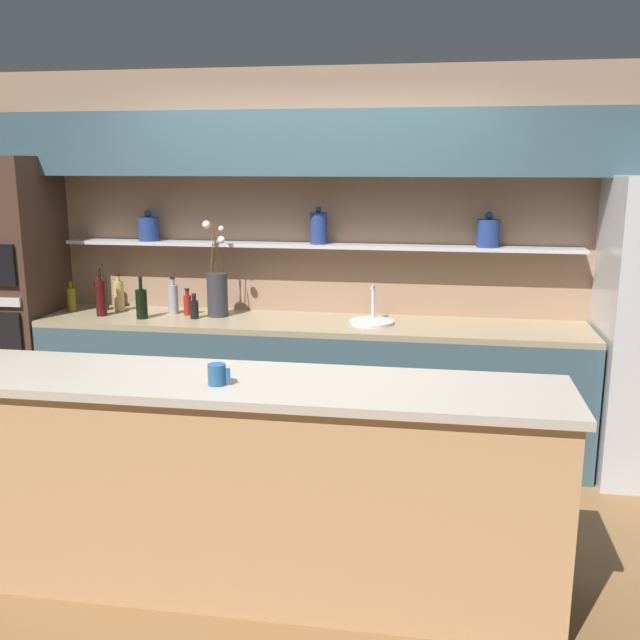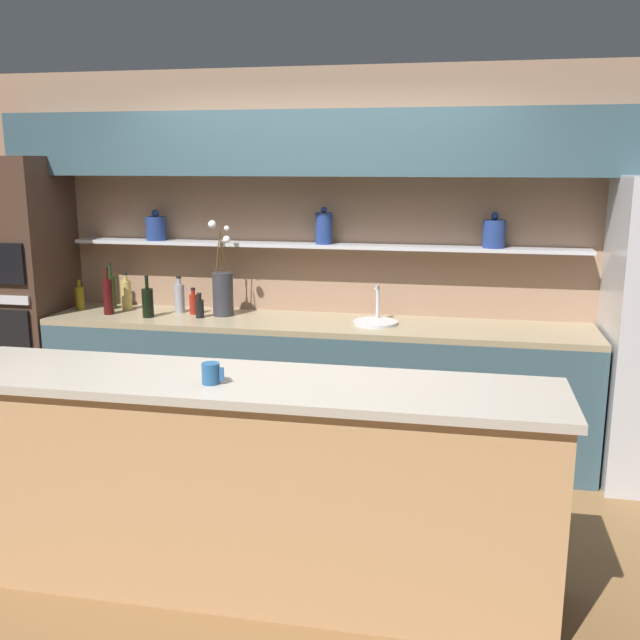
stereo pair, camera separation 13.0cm
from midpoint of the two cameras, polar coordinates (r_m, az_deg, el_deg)
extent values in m
plane|color=brown|center=(4.00, -4.77, -17.08)|extent=(12.00, 12.00, 0.00)
cube|color=#937056|center=(5.09, -0.65, 4.95)|extent=(5.20, 0.10, 2.60)
cube|color=#B7B7BC|center=(4.94, -1.21, 5.97)|extent=(3.60, 0.18, 0.02)
cylinder|color=navy|center=(5.27, -14.24, 7.07)|extent=(0.15, 0.15, 0.17)
sphere|color=navy|center=(5.27, -14.30, 8.25)|extent=(0.05, 0.05, 0.05)
cylinder|color=navy|center=(4.91, -0.87, 7.34)|extent=(0.12, 0.12, 0.21)
sphere|color=navy|center=(4.90, -0.88, 8.82)|extent=(0.04, 0.04, 0.04)
cylinder|color=navy|center=(4.84, 12.56, 6.78)|extent=(0.15, 0.15, 0.18)
sphere|color=navy|center=(4.83, 12.62, 8.15)|extent=(0.05, 0.05, 0.05)
cube|color=#334C56|center=(4.83, -1.14, 13.94)|extent=(4.42, 0.34, 0.42)
cube|color=#334C56|center=(4.94, -1.62, -5.55)|extent=(3.70, 0.62, 0.88)
cube|color=gray|center=(4.81, -1.66, -0.34)|extent=(3.70, 0.62, 0.04)
cube|color=tan|center=(3.42, -6.66, -13.29)|extent=(2.80, 0.55, 0.98)
cube|color=#ADA393|center=(3.23, -6.89, -5.11)|extent=(2.86, 0.61, 0.04)
cube|color=#3D281E|center=(5.65, -24.40, 1.56)|extent=(0.71, 0.62, 2.01)
cylinder|color=#2D2D33|center=(5.00, -8.95, 2.01)|extent=(0.14, 0.14, 0.30)
cylinder|color=#4C3319|center=(5.00, -9.07, 4.94)|extent=(0.03, 0.01, 0.20)
sphere|color=silver|center=(5.03, -9.14, 6.16)|extent=(0.05, 0.05, 0.05)
cylinder|color=#4C3319|center=(4.97, -9.35, 5.62)|extent=(0.02, 0.09, 0.32)
sphere|color=silver|center=(4.97, -9.83, 7.52)|extent=(0.06, 0.06, 0.06)
cylinder|color=#4C3319|center=(4.95, -9.01, 5.48)|extent=(0.02, 0.06, 0.30)
sphere|color=silver|center=(4.91, -8.67, 7.24)|extent=(0.04, 0.04, 0.04)
cylinder|color=#4C3319|center=(4.94, -8.88, 5.03)|extent=(0.05, 0.05, 0.23)
sphere|color=silver|center=(4.89, -8.67, 6.36)|extent=(0.05, 0.05, 0.05)
cylinder|color=#B7B7BC|center=(4.75, 3.34, -0.17)|extent=(0.30, 0.30, 0.02)
cylinder|color=#B7B7BC|center=(4.83, 3.50, 1.51)|extent=(0.02, 0.02, 0.22)
cylinder|color=#B7B7BC|center=(4.75, 3.44, 2.67)|extent=(0.02, 0.12, 0.02)
cylinder|color=maroon|center=(5.09, -11.27, 1.17)|extent=(0.06, 0.06, 0.14)
cylinder|color=maroon|center=(5.07, -11.32, 2.13)|extent=(0.03, 0.03, 0.04)
cylinder|color=black|center=(5.07, -11.33, 2.40)|extent=(0.03, 0.03, 0.01)
cylinder|color=black|center=(5.04, -14.81, 1.23)|extent=(0.08, 0.08, 0.20)
cylinder|color=black|center=(5.02, -14.89, 2.78)|extent=(0.02, 0.02, 0.08)
cylinder|color=black|center=(5.01, -14.92, 3.31)|extent=(0.03, 0.03, 0.01)
cylinder|color=#193814|center=(5.41, -17.64, 2.04)|extent=(0.07, 0.07, 0.24)
cylinder|color=#193814|center=(5.38, -17.75, 3.73)|extent=(0.02, 0.02, 0.08)
cylinder|color=black|center=(5.37, -17.79, 4.23)|extent=(0.03, 0.03, 0.01)
cylinder|color=#380C0C|center=(5.21, -17.81, 1.67)|extent=(0.07, 0.07, 0.25)
cylinder|color=#380C0C|center=(5.18, -17.94, 3.45)|extent=(0.02, 0.02, 0.08)
cylinder|color=black|center=(5.18, -17.97, 3.97)|extent=(0.03, 0.03, 0.01)
cylinder|color=brown|center=(5.44, -19.92, 1.53)|extent=(0.06, 0.06, 0.17)
cylinder|color=brown|center=(5.42, -20.00, 2.67)|extent=(0.03, 0.03, 0.05)
cylinder|color=black|center=(5.41, -20.03, 3.00)|extent=(0.03, 0.03, 0.01)
cylinder|color=gray|center=(5.15, -12.38, 1.62)|extent=(0.07, 0.07, 0.20)
cylinder|color=gray|center=(5.13, -12.44, 2.98)|extent=(0.03, 0.03, 0.04)
cylinder|color=black|center=(5.13, -12.46, 3.31)|extent=(0.03, 0.03, 0.01)
cylinder|color=black|center=(4.96, -10.76, 0.81)|extent=(0.06, 0.06, 0.12)
cylinder|color=black|center=(4.95, -10.80, 1.72)|extent=(0.03, 0.03, 0.04)
cylinder|color=black|center=(4.94, -10.81, 2.00)|extent=(0.03, 0.03, 0.01)
cylinder|color=tan|center=(5.34, -16.48, 1.82)|extent=(0.08, 0.08, 0.21)
cylinder|color=tan|center=(5.32, -16.56, 3.18)|extent=(0.03, 0.03, 0.04)
cylinder|color=black|center=(5.31, -16.58, 3.49)|extent=(0.03, 0.03, 0.01)
cylinder|color=#235184|center=(3.16, -9.43, -4.32)|extent=(0.08, 0.08, 0.09)
cube|color=#235184|center=(3.14, -8.57, -4.38)|extent=(0.02, 0.01, 0.06)
camera|label=1|loc=(0.07, -90.95, -0.21)|focal=40.00mm
camera|label=2|loc=(0.07, 89.05, 0.21)|focal=40.00mm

